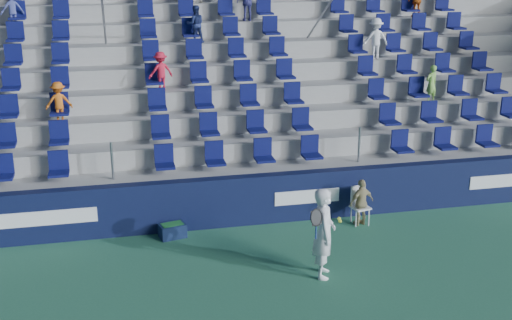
% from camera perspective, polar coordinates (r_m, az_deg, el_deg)
% --- Properties ---
extents(ground, '(70.00, 70.00, 0.00)m').
position_cam_1_polar(ground, '(12.70, 1.88, -11.24)').
color(ground, '#307050').
rests_on(ground, ground).
extents(sponsor_wall, '(24.00, 0.32, 1.20)m').
position_cam_1_polar(sponsor_wall, '(15.22, -1.01, -3.59)').
color(sponsor_wall, '#0F1537').
rests_on(sponsor_wall, ground).
extents(grandstand, '(24.00, 8.17, 6.63)m').
position_cam_1_polar(grandstand, '(19.60, -4.04, 5.99)').
color(grandstand, '#9C9C97').
rests_on(grandstand, ground).
extents(tennis_player, '(0.71, 0.78, 1.86)m').
position_cam_1_polar(tennis_player, '(12.78, 6.06, -6.45)').
color(tennis_player, silver).
rests_on(tennis_player, ground).
extents(line_judge_chair, '(0.48, 0.49, 0.91)m').
position_cam_1_polar(line_judge_chair, '(15.53, 9.15, -3.71)').
color(line_judge_chair, white).
rests_on(line_judge_chair, ground).
extents(line_judge, '(0.72, 0.45, 1.14)m').
position_cam_1_polar(line_judge, '(15.39, 9.35, -3.73)').
color(line_judge, tan).
rests_on(line_judge, ground).
extents(ball_bin, '(0.65, 0.50, 0.33)m').
position_cam_1_polar(ball_bin, '(14.80, -7.44, -6.18)').
color(ball_bin, '#111D3E').
rests_on(ball_bin, ground).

